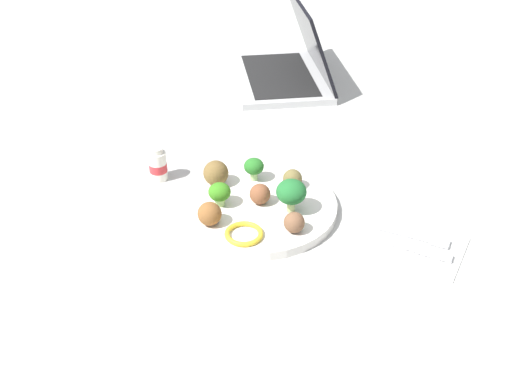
# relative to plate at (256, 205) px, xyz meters

# --- Properties ---
(ground_plane) EXTENTS (4.00, 4.00, 0.00)m
(ground_plane) POSITION_rel_plate_xyz_m (0.00, 0.00, -0.01)
(ground_plane) COLOR #B2B2AD
(plate) EXTENTS (0.28, 0.28, 0.02)m
(plate) POSITION_rel_plate_xyz_m (0.00, 0.00, 0.00)
(plate) COLOR white
(plate) RESTS_ON ground_plane
(broccoli_floret_center) EXTENTS (0.04, 0.04, 0.04)m
(broccoli_floret_center) POSITION_rel_plate_xyz_m (-0.05, -0.03, 0.03)
(broccoli_floret_center) COLOR #A2CE79
(broccoli_floret_center) RESTS_ON plate
(broccoli_floret_near_rim) EXTENTS (0.04, 0.04, 0.04)m
(broccoli_floret_near_rim) POSITION_rel_plate_xyz_m (-0.03, 0.06, 0.03)
(broccoli_floret_near_rim) COLOR #A5CE82
(broccoli_floret_near_rim) RESTS_ON plate
(broccoli_floret_back_right) EXTENTS (0.05, 0.05, 0.06)m
(broccoli_floret_back_right) POSITION_rel_plate_xyz_m (0.06, -0.00, 0.05)
(broccoli_floret_back_right) COLOR #ABBA74
(broccoli_floret_back_right) RESTS_ON plate
(meatball_back_right) EXTENTS (0.04, 0.04, 0.04)m
(meatball_back_right) POSITION_rel_plate_xyz_m (0.01, -0.00, 0.03)
(meatball_back_right) COLOR brown
(meatball_back_right) RESTS_ON plate
(meatball_front_right) EXTENTS (0.05, 0.05, 0.05)m
(meatball_front_right) POSITION_rel_plate_xyz_m (-0.09, 0.02, 0.03)
(meatball_front_right) COLOR brown
(meatball_front_right) RESTS_ON plate
(meatball_mid_right) EXTENTS (0.03, 0.03, 0.03)m
(meatball_mid_right) POSITION_rel_plate_xyz_m (0.04, 0.07, 0.03)
(meatball_mid_right) COLOR brown
(meatball_mid_right) RESTS_ON plate
(meatball_front_left) EXTENTS (0.04, 0.04, 0.04)m
(meatball_front_left) POSITION_rel_plate_xyz_m (-0.04, -0.09, 0.03)
(meatball_front_left) COLOR brown
(meatball_front_left) RESTS_ON plate
(meatball_back_left) EXTENTS (0.03, 0.03, 0.03)m
(meatball_back_left) POSITION_rel_plate_xyz_m (0.09, -0.05, 0.03)
(meatball_back_left) COLOR brown
(meatball_back_left) RESTS_ON plate
(pepper_ring_front_left) EXTENTS (0.09, 0.09, 0.01)m
(pepper_ring_front_left) POSITION_rel_plate_xyz_m (0.02, -0.09, 0.01)
(pepper_ring_front_left) COLOR yellow
(pepper_ring_front_left) RESTS_ON plate
(napkin) EXTENTS (0.18, 0.13, 0.01)m
(napkin) POSITION_rel_plate_xyz_m (0.26, 0.01, -0.01)
(napkin) COLOR white
(napkin) RESTS_ON ground_plane
(fork) EXTENTS (0.12, 0.02, 0.01)m
(fork) POSITION_rel_plate_xyz_m (0.27, 0.03, -0.00)
(fork) COLOR silver
(fork) RESTS_ON napkin
(knife) EXTENTS (0.15, 0.02, 0.01)m
(knife) POSITION_rel_plate_xyz_m (0.27, -0.00, -0.00)
(knife) COLOR silver
(knife) RESTS_ON napkin
(yogurt_bottle) EXTENTS (0.03, 0.03, 0.07)m
(yogurt_bottle) POSITION_rel_plate_xyz_m (-0.21, 0.01, 0.02)
(yogurt_bottle) COLOR white
(yogurt_bottle) RESTS_ON ground_plane
(laptop) EXTENTS (0.36, 0.39, 0.20)m
(laptop) POSITION_rel_plate_xyz_m (-0.17, 0.54, 0.03)
(laptop) COLOR #BCBCBC
(laptop) RESTS_ON ground_plane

